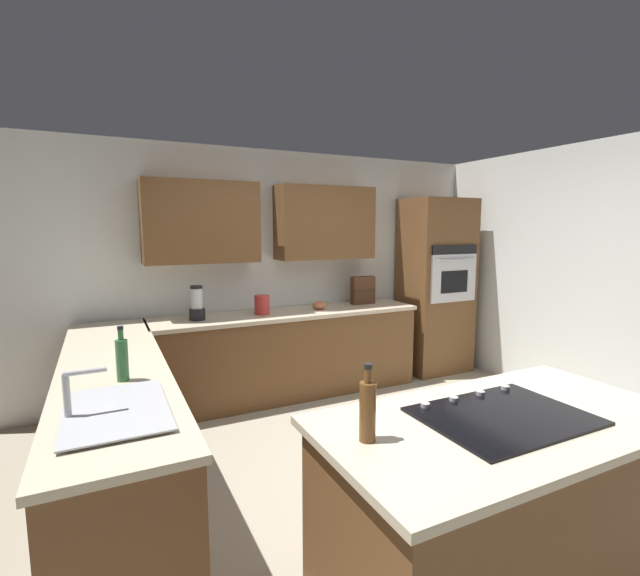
# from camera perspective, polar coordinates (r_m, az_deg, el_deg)

# --- Properties ---
(ground_plane) EXTENTS (14.00, 14.00, 0.00)m
(ground_plane) POSITION_cam_1_polar(r_m,az_deg,el_deg) (3.62, 8.96, -21.73)
(ground_plane) COLOR #9E937F
(wall_back) EXTENTS (6.00, 0.44, 2.60)m
(wall_back) POSITION_cam_1_polar(r_m,az_deg,el_deg) (4.94, -5.14, 3.84)
(wall_back) COLOR silver
(wall_back) RESTS_ON ground
(wall_left) EXTENTS (0.10, 4.00, 2.60)m
(wall_left) POSITION_cam_1_polar(r_m,az_deg,el_deg) (5.18, 30.02, 1.40)
(wall_left) COLOR silver
(wall_left) RESTS_ON ground
(lower_cabinets_back) EXTENTS (2.80, 0.60, 0.86)m
(lower_cabinets_back) POSITION_cam_1_polar(r_m,az_deg,el_deg) (4.82, -3.89, -8.54)
(lower_cabinets_back) COLOR brown
(lower_cabinets_back) RESTS_ON ground
(countertop_back) EXTENTS (2.84, 0.64, 0.04)m
(countertop_back) POSITION_cam_1_polar(r_m,az_deg,el_deg) (4.71, -3.94, -3.27)
(countertop_back) COLOR beige
(countertop_back) RESTS_ON lower_cabinets_back
(lower_cabinets_side) EXTENTS (0.60, 2.90, 0.86)m
(lower_cabinets_side) POSITION_cam_1_polar(r_m,az_deg,el_deg) (3.39, -24.54, -16.37)
(lower_cabinets_side) COLOR brown
(lower_cabinets_side) RESTS_ON ground
(countertop_side) EXTENTS (0.64, 2.94, 0.04)m
(countertop_side) POSITION_cam_1_polar(r_m,az_deg,el_deg) (3.24, -24.99, -9.05)
(countertop_side) COLOR beige
(countertop_side) RESTS_ON lower_cabinets_side
(island_base) EXTENTS (1.68, 0.83, 0.86)m
(island_base) POSITION_cam_1_polar(r_m,az_deg,el_deg) (2.53, 21.78, -24.92)
(island_base) COLOR brown
(island_base) RESTS_ON ground
(island_top) EXTENTS (1.76, 0.91, 0.04)m
(island_top) POSITION_cam_1_polar(r_m,az_deg,el_deg) (2.33, 22.35, -15.49)
(island_top) COLOR beige
(island_top) RESTS_ON island_base
(wall_oven) EXTENTS (0.80, 0.66, 2.12)m
(wall_oven) POSITION_cam_1_polar(r_m,az_deg,el_deg) (5.70, 14.53, 0.27)
(wall_oven) COLOR brown
(wall_oven) RESTS_ON ground
(sink_unit) EXTENTS (0.46, 0.70, 0.23)m
(sink_unit) POSITION_cam_1_polar(r_m,az_deg,el_deg) (2.40, -24.76, -13.91)
(sink_unit) COLOR #515456
(sink_unit) RESTS_ON countertop_side
(cooktop) EXTENTS (0.76, 0.56, 0.03)m
(cooktop) POSITION_cam_1_polar(r_m,az_deg,el_deg) (2.32, 22.28, -14.82)
(cooktop) COLOR black
(cooktop) RESTS_ON island_top
(blender) EXTENTS (0.15, 0.15, 0.33)m
(blender) POSITION_cam_1_polar(r_m,az_deg,el_deg) (4.42, -15.44, -2.14)
(blender) COLOR black
(blender) RESTS_ON countertop_back
(mixing_bowl) EXTENTS (0.16, 0.16, 0.09)m
(mixing_bowl) POSITION_cam_1_polar(r_m,az_deg,el_deg) (4.84, -0.10, -2.18)
(mixing_bowl) COLOR #CC724C
(mixing_bowl) RESTS_ON countertop_back
(spice_rack) EXTENTS (0.28, 0.11, 0.32)m
(spice_rack) POSITION_cam_1_polar(r_m,az_deg,el_deg) (5.18, 5.49, -0.28)
(spice_rack) COLOR #472B19
(spice_rack) RESTS_ON countertop_back
(kettle) EXTENTS (0.15, 0.15, 0.20)m
(kettle) POSITION_cam_1_polar(r_m,az_deg,el_deg) (4.59, -7.42, -2.12)
(kettle) COLOR red
(kettle) RESTS_ON countertop_back
(dish_soap_bottle) EXTENTS (0.07, 0.07, 0.32)m
(dish_soap_bottle) POSITION_cam_1_polar(r_m,az_deg,el_deg) (2.82, -23.95, -8.24)
(dish_soap_bottle) COLOR #336B38
(dish_soap_bottle) RESTS_ON countertop_side
(oil_bottle) EXTENTS (0.07, 0.07, 0.33)m
(oil_bottle) POSITION_cam_1_polar(r_m,az_deg,el_deg) (1.91, 6.09, -15.15)
(oil_bottle) COLOR brown
(oil_bottle) RESTS_ON island_top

